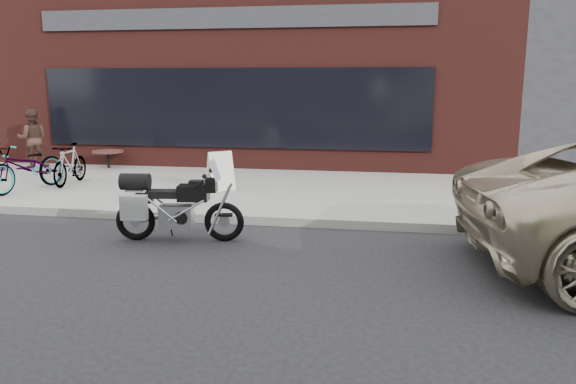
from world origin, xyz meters
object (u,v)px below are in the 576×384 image
sandwich_sign (220,171)px  cafe_table (108,152)px  bicycle_front (27,167)px  motorcycle (170,206)px  bicycle_rear (70,164)px  cafe_patron_left (32,139)px

sandwich_sign → cafe_table: size_ratio=1.02×
cafe_table → bicycle_front: bearing=-93.3°
sandwich_sign → cafe_table: 4.43m
motorcycle → bicycle_front: 4.83m
bicycle_front → sandwich_sign: bicycle_front is taller
motorcycle → sandwich_sign: size_ratio=2.43×
sandwich_sign → motorcycle: bearing=-124.5°
bicycle_front → cafe_table: size_ratio=2.40×
bicycle_front → motorcycle: bearing=-17.6°
bicycle_front → bicycle_rear: bearing=72.0°
bicycle_front → cafe_patron_left: 3.33m
motorcycle → cafe_table: bearing=117.5°
motorcycle → bicycle_rear: (-3.61, 3.33, 0.06)m
bicycle_rear → cafe_table: bearing=93.6°
bicycle_rear → sandwich_sign: (3.43, -0.07, -0.04)m
bicycle_rear → cafe_table: (-0.31, 2.32, -0.03)m
motorcycle → bicycle_rear: motorcycle is taller
sandwich_sign → cafe_patron_left: size_ratio=0.53×
bicycle_rear → cafe_patron_left: bearing=133.6°
motorcycle → bicycle_rear: 4.91m
motorcycle → bicycle_front: motorcycle is taller
cafe_table → cafe_patron_left: size_ratio=0.52×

